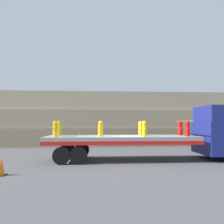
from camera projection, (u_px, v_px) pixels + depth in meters
name	position (u px, v px, depth m)	size (l,w,h in m)	color
ground_plane	(122.00, 160.00, 12.15)	(120.00, 120.00, 0.00)	#474749
rock_cliff	(112.00, 119.00, 20.66)	(60.00, 3.30, 4.91)	#84755B
truck_cab	(221.00, 133.00, 12.60)	(2.37, 2.64, 3.03)	navy
flatbed_trailer	(113.00, 141.00, 12.17)	(8.33, 2.54, 1.34)	gray
fire_hydrant_yellow_near_0	(55.00, 129.00, 11.48)	(0.31, 0.55, 0.84)	gold
fire_hydrant_yellow_far_0	(59.00, 129.00, 12.55)	(0.31, 0.55, 0.84)	gold
fire_hydrant_yellow_near_1	(100.00, 129.00, 11.63)	(0.31, 0.55, 0.84)	gold
fire_hydrant_yellow_far_1	(100.00, 128.00, 12.70)	(0.31, 0.55, 0.84)	gold
fire_hydrant_yellow_near_2	(144.00, 129.00, 11.78)	(0.31, 0.55, 0.84)	gold
fire_hydrant_yellow_far_2	(141.00, 128.00, 12.85)	(0.31, 0.55, 0.84)	gold
fire_hydrant_red_near_3	(187.00, 129.00, 11.93)	(0.31, 0.55, 0.84)	red
fire_hydrant_red_far_3	(180.00, 128.00, 13.00)	(0.31, 0.55, 0.84)	red
cargo_strap_rear	(57.00, 121.00, 12.04)	(0.05, 2.64, 0.01)	yellow
cargo_strap_middle	(100.00, 121.00, 12.19)	(0.05, 2.64, 0.01)	yellow
cargo_strap_front	(183.00, 121.00, 12.49)	(0.05, 2.64, 0.01)	yellow
traffic_cone	(1.00, 166.00, 8.58)	(0.40, 0.40, 0.71)	black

